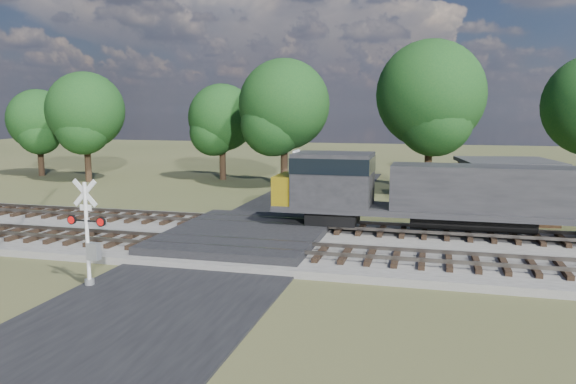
# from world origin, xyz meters

# --- Properties ---
(ground) EXTENTS (160.00, 160.00, 0.00)m
(ground) POSITION_xyz_m (0.00, 0.00, 0.00)
(ground) COLOR #424B28
(ground) RESTS_ON ground
(ballast_bed) EXTENTS (140.00, 10.00, 0.30)m
(ballast_bed) POSITION_xyz_m (10.00, 0.50, 0.15)
(ballast_bed) COLOR gray
(ballast_bed) RESTS_ON ground
(road) EXTENTS (7.00, 60.00, 0.08)m
(road) POSITION_xyz_m (0.00, 0.00, 0.04)
(road) COLOR black
(road) RESTS_ON ground
(crossing_panel) EXTENTS (7.00, 9.00, 0.62)m
(crossing_panel) POSITION_xyz_m (0.00, 0.50, 0.32)
(crossing_panel) COLOR #262628
(crossing_panel) RESTS_ON ground
(track_near) EXTENTS (140.00, 2.60, 0.33)m
(track_near) POSITION_xyz_m (3.12, -2.00, 0.41)
(track_near) COLOR black
(track_near) RESTS_ON ballast_bed
(track_far) EXTENTS (140.00, 2.60, 0.33)m
(track_far) POSITION_xyz_m (3.12, 3.00, 0.41)
(track_far) COLOR black
(track_far) RESTS_ON ballast_bed
(crossing_signal_near) EXTENTS (1.53, 0.33, 3.79)m
(crossing_signal_near) POSITION_xyz_m (-3.11, -7.18, 1.58)
(crossing_signal_near) COLOR silver
(crossing_signal_near) RESTS_ON ground
(crossing_signal_far) EXTENTS (1.53, 0.37, 3.80)m
(crossing_signal_far) POSITION_xyz_m (3.65, 7.64, 1.58)
(crossing_signal_far) COLOR silver
(crossing_signal_far) RESTS_ON ground
(equipment_shed) EXTENTS (5.70, 5.70, 3.38)m
(equipment_shed) POSITION_xyz_m (12.29, 9.37, 1.71)
(equipment_shed) COLOR #4C2B20
(equipment_shed) RESTS_ON ground
(treeline) EXTENTS (80.61, 11.33, 11.48)m
(treeline) POSITION_xyz_m (13.25, 19.97, 6.57)
(treeline) COLOR black
(treeline) RESTS_ON ground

